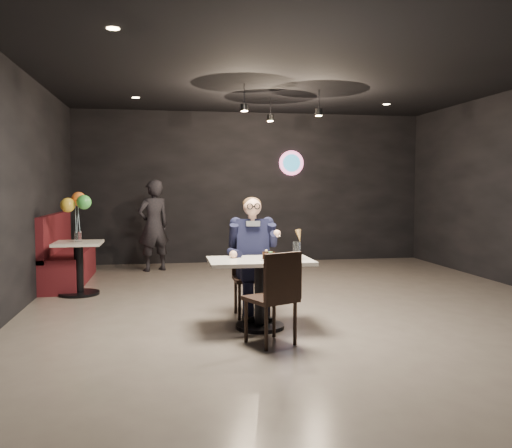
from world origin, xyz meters
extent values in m
plane|color=#70665D|center=(0.00, 0.00, 0.00)|extent=(9.00, 9.00, 0.00)
cube|color=black|center=(0.00, 2.00, 2.88)|extent=(1.40, 1.20, 0.36)
cube|color=white|center=(-0.75, -0.64, 0.38)|extent=(1.10, 0.70, 0.75)
cube|color=black|center=(-0.75, -0.09, 0.46)|extent=(0.42, 0.46, 0.92)
cube|color=black|center=(-0.75, -1.22, 0.46)|extent=(0.57, 0.59, 0.92)
cube|color=black|center=(-0.75, -0.09, 0.72)|extent=(0.60, 0.80, 1.44)
cylinder|color=white|center=(-0.67, -0.74, 0.76)|extent=(0.19, 0.19, 0.01)
cube|color=black|center=(-0.67, -0.74, 0.80)|extent=(0.13, 0.12, 0.07)
ellipsoid|color=green|center=(-0.66, -0.78, 0.84)|extent=(0.06, 0.04, 0.01)
cylinder|color=silver|center=(-0.36, -0.72, 0.84)|extent=(0.08, 0.08, 0.19)
cone|color=tan|center=(-0.33, -0.70, 1.00)|extent=(0.08, 0.08, 0.14)
cube|color=#4B101C|center=(-3.25, 2.56, 0.55)|extent=(0.55, 2.20, 1.10)
cube|color=white|center=(-2.95, 1.56, 0.40)|extent=(0.64, 0.64, 0.80)
cylinder|color=silver|center=(-2.95, 1.56, 0.82)|extent=(0.10, 0.10, 0.15)
cube|color=yellow|center=(-2.95, 1.56, 1.20)|extent=(0.37, 0.37, 0.61)
imported|color=black|center=(-1.95, 3.59, 0.82)|extent=(0.71, 0.62, 1.64)
camera|label=1|loc=(-1.74, -6.30, 1.53)|focal=38.00mm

